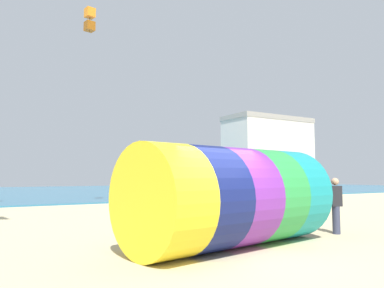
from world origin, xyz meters
The scene contains 6 objects.
ground_plane centered at (0.00, 0.00, 0.00)m, with size 120.00×120.00×0.00m, color #CCBA8C.
sea centered at (0.00, 37.60, 0.05)m, with size 120.00×40.00×0.10m, color teal.
giant_inflatable_tube centered at (0.91, 1.10, 1.30)m, with size 6.14×3.57×2.60m.
kite_handler centered at (5.08, 1.13, 0.92)m, with size 0.41×0.32×1.78m.
kite_orange_box centered at (0.85, 15.03, 11.23)m, with size 0.61×0.61×1.49m.
promenade_building centered at (22.77, 23.46, 4.08)m, with size 9.62×4.58×8.15m.
Camera 1 is at (-5.09, -6.85, 1.85)m, focal length 35.00 mm.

